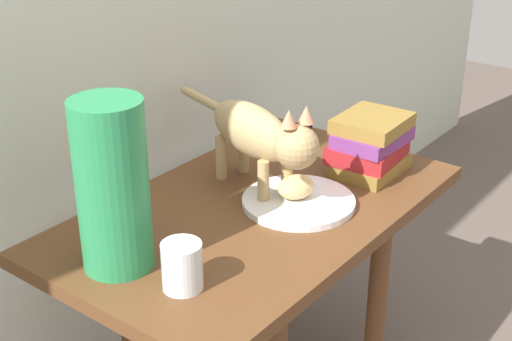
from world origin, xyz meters
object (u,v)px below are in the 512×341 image
Objects in this scene: side_table at (256,236)px; candle_jar at (182,268)px; plate at (299,202)px; book_stack at (370,145)px; cat at (260,135)px; tv_remote at (295,137)px; green_vase at (112,186)px; bread_roll at (296,187)px.

side_table is 10.33× the size of candle_jar.
book_stack is (0.23, -0.03, 0.06)m from plate.
cat reaches higher than tv_remote.
book_stack is at bearing -116.98° from tv_remote.
book_stack is 0.60× the size of green_vase.
side_table is 1.90× the size of cat.
plate is 1.56× the size of tv_remote.
cat reaches higher than book_stack.
green_vase reaches higher than book_stack.
candle_jar is at bearing -177.49° from plate.
cat is at bearing 91.08° from plate.
tv_remote is at bearing 20.06° from cat.
tv_remote is at bearing 35.12° from bread_roll.
candle_jar is at bearing -162.44° from cat.
green_vase is (-0.38, 0.12, 0.15)m from plate.
cat is 2.51× the size of book_stack.
cat is 0.40m from candle_jar.
book_stack is (0.29, -0.10, 0.14)m from side_table.
candle_jar reaches higher than bread_roll.
candle_jar is (0.02, -0.14, -0.12)m from green_vase.
green_vase is (-0.38, 0.02, 0.02)m from cat.
plate is 0.34m from tv_remote.
green_vase is 0.68m from tv_remote.
cat is at bearing 30.46° from side_table.
cat is 0.32m from tv_remote.
cat is at bearing -176.36° from tv_remote.
plate is at bearing -83.83° from bread_roll.
cat is (0.05, 0.03, 0.20)m from side_table.
plate is 0.03m from bread_roll.
candle_jar is (-0.31, -0.08, 0.11)m from side_table.
side_table is 5.85× the size of tv_remote.
side_table is 2.83× the size of green_vase.
book_stack is at bearing -9.79° from bread_roll.
bread_roll reaches higher than side_table.
side_table is 0.37m from tv_remote.
candle_jar reaches higher than tv_remote.
green_vase is at bearing 176.40° from cat.
bread_roll is 0.42m from green_vase.
bread_roll is 0.94× the size of candle_jar.
plate reaches higher than side_table.
side_table is 0.40m from green_vase.
bread_roll is 0.37m from candle_jar.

